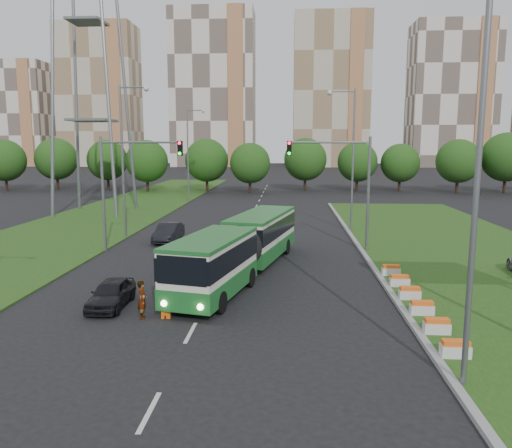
# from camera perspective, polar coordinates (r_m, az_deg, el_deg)

# --- Properties ---
(ground) EXTENTS (360.00, 360.00, 0.00)m
(ground) POSITION_cam_1_polar(r_m,az_deg,el_deg) (25.91, 1.68, -7.64)
(ground) COLOR black
(ground) RESTS_ON ground
(grass_median) EXTENTS (14.00, 60.00, 0.15)m
(grass_median) POSITION_cam_1_polar(r_m,az_deg,el_deg) (35.76, 23.51, -3.60)
(grass_median) COLOR #234914
(grass_median) RESTS_ON ground
(median_kerb) EXTENTS (0.30, 60.00, 0.18)m
(median_kerb) POSITION_cam_1_polar(r_m,az_deg,el_deg) (34.02, 12.42, -3.64)
(median_kerb) COLOR gray
(median_kerb) RESTS_ON ground
(left_verge) EXTENTS (12.00, 110.00, 0.10)m
(left_verge) POSITION_cam_1_polar(r_m,az_deg,el_deg) (53.76, -16.89, 0.76)
(left_verge) COLOR #234914
(left_verge) RESTS_ON ground
(lane_markings) EXTENTS (0.20, 100.00, 0.01)m
(lane_markings) POSITION_cam_1_polar(r_m,az_deg,el_deg) (45.58, -1.21, -0.34)
(lane_markings) COLOR beige
(lane_markings) RESTS_ON ground
(flower_planters) EXTENTS (1.10, 11.50, 0.60)m
(flower_planters) POSITION_cam_1_polar(r_m,az_deg,el_deg) (24.10, 17.77, -8.26)
(flower_planters) COLOR silver
(flower_planters) RESTS_ON grass_median
(traffic_mast_median) EXTENTS (5.76, 0.32, 8.00)m
(traffic_mast_median) POSITION_cam_1_polar(r_m,az_deg,el_deg) (35.09, 10.16, 5.50)
(traffic_mast_median) COLOR slate
(traffic_mast_median) RESTS_ON ground
(traffic_mast_left) EXTENTS (5.76, 0.32, 8.00)m
(traffic_mast_left) POSITION_cam_1_polar(r_m,az_deg,el_deg) (35.68, -14.73, 5.40)
(traffic_mast_left) COLOR slate
(traffic_mast_left) RESTS_ON ground
(street_lamps) EXTENTS (36.00, 60.00, 12.00)m
(street_lamps) POSITION_cam_1_polar(r_m,az_deg,el_deg) (35.05, -2.64, 6.69)
(street_lamps) COLOR slate
(street_lamps) RESTS_ON ground
(transmission_pylon) EXTENTS (12.00, 12.00, 44.00)m
(transmission_pylon) POSITION_cam_1_polar(r_m,az_deg,el_deg) (58.60, -18.84, 22.98)
(transmission_pylon) COLOR slate
(transmission_pylon) RESTS_ON ground
(tree_line) EXTENTS (120.00, 8.00, 9.00)m
(tree_line) POSITION_cam_1_polar(r_m,az_deg,el_deg) (80.38, 10.28, 6.81)
(tree_line) COLOR #1B4512
(tree_line) RESTS_ON ground
(apartment_tower_west) EXTENTS (26.00, 15.00, 48.00)m
(apartment_tower_west) POSITION_cam_1_polar(r_m,az_deg,el_deg) (187.52, -17.42, 13.72)
(apartment_tower_west) COLOR beige
(apartment_tower_west) RESTS_ON ground
(apartment_tower_cwest) EXTENTS (28.00, 15.00, 52.00)m
(apartment_tower_cwest) POSITION_cam_1_polar(r_m,az_deg,el_deg) (177.68, -4.89, 15.02)
(apartment_tower_cwest) COLOR silver
(apartment_tower_cwest) RESTS_ON ground
(apartment_tower_ceast) EXTENTS (25.00, 15.00, 50.00)m
(apartment_tower_ceast) POSITION_cam_1_polar(r_m,az_deg,el_deg) (176.26, 8.53, 14.67)
(apartment_tower_ceast) COLOR beige
(apartment_tower_ceast) RESTS_ON ground
(apartment_tower_east) EXTENTS (27.00, 15.00, 47.00)m
(apartment_tower_east) POSITION_cam_1_polar(r_m,az_deg,el_deg) (183.71, 21.41, 13.46)
(apartment_tower_east) COLOR silver
(apartment_tower_east) RESTS_ON ground
(midrise_west) EXTENTS (22.00, 14.00, 36.00)m
(midrise_west) POSITION_cam_1_polar(r_m,az_deg,el_deg) (199.63, -25.56, 11.22)
(midrise_west) COLOR silver
(midrise_west) RESTS_ON ground
(articulated_bus) EXTENTS (2.54, 16.29, 2.68)m
(articulated_bus) POSITION_cam_1_polar(r_m,az_deg,el_deg) (28.67, -1.89, -2.62)
(articulated_bus) COLOR silver
(articulated_bus) RESTS_ON ground
(car_left_near) EXTENTS (1.57, 3.78, 1.28)m
(car_left_near) POSITION_cam_1_polar(r_m,az_deg,el_deg) (24.22, -16.22, -7.62)
(car_left_near) COLOR black
(car_left_near) RESTS_ON ground
(car_left_far) EXTENTS (1.67, 4.38, 1.43)m
(car_left_far) POSITION_cam_1_polar(r_m,az_deg,el_deg) (39.23, -9.97, -0.96)
(car_left_far) COLOR black
(car_left_far) RESTS_ON ground
(pedestrian) EXTENTS (0.51, 0.68, 1.67)m
(pedestrian) POSITION_cam_1_polar(r_m,az_deg,el_deg) (22.30, -12.86, -8.42)
(pedestrian) COLOR gray
(pedestrian) RESTS_ON ground
(shopping_trolley) EXTENTS (0.39, 0.41, 0.67)m
(shopping_trolley) POSITION_cam_1_polar(r_m,az_deg,el_deg) (22.30, -10.25, -9.69)
(shopping_trolley) COLOR orange
(shopping_trolley) RESTS_ON ground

